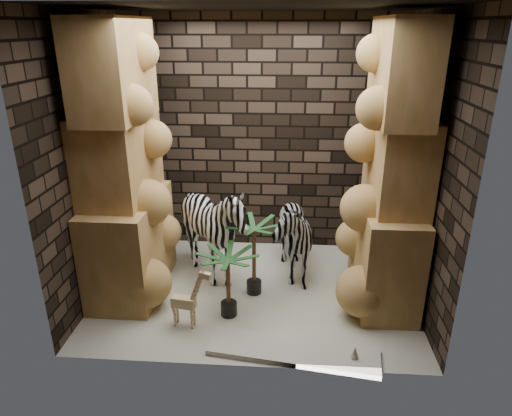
# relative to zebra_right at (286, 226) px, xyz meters

# --- Properties ---
(floor) EXTENTS (3.50, 3.50, 0.00)m
(floor) POSITION_rel_zebra_right_xyz_m (-0.35, -0.45, -0.63)
(floor) COLOR beige
(floor) RESTS_ON ground
(ceiling) EXTENTS (3.50, 3.50, 0.00)m
(ceiling) POSITION_rel_zebra_right_xyz_m (-0.35, -0.45, 2.37)
(ceiling) COLOR black
(ceiling) RESTS_ON ground
(wall_back) EXTENTS (3.50, 0.00, 3.50)m
(wall_back) POSITION_rel_zebra_right_xyz_m (-0.35, 0.80, 0.87)
(wall_back) COLOR black
(wall_back) RESTS_ON ground
(wall_front) EXTENTS (3.50, 0.00, 3.50)m
(wall_front) POSITION_rel_zebra_right_xyz_m (-0.35, -1.70, 0.87)
(wall_front) COLOR black
(wall_front) RESTS_ON ground
(wall_left) EXTENTS (0.00, 3.00, 3.00)m
(wall_left) POSITION_rel_zebra_right_xyz_m (-2.10, -0.45, 0.87)
(wall_left) COLOR black
(wall_left) RESTS_ON ground
(wall_right) EXTENTS (0.00, 3.00, 3.00)m
(wall_right) POSITION_rel_zebra_right_xyz_m (1.40, -0.45, 0.87)
(wall_right) COLOR black
(wall_right) RESTS_ON ground
(rock_pillar_left) EXTENTS (0.68, 1.30, 3.00)m
(rock_pillar_left) POSITION_rel_zebra_right_xyz_m (-1.75, -0.45, 0.87)
(rock_pillar_left) COLOR tan
(rock_pillar_left) RESTS_ON floor
(rock_pillar_right) EXTENTS (0.58, 1.25, 3.00)m
(rock_pillar_right) POSITION_rel_zebra_right_xyz_m (1.07, -0.45, 0.87)
(rock_pillar_right) COLOR tan
(rock_pillar_right) RESTS_ON floor
(zebra_right) EXTENTS (0.79, 1.15, 1.25)m
(zebra_right) POSITION_rel_zebra_right_xyz_m (0.00, 0.00, 0.00)
(zebra_right) COLOR white
(zebra_right) RESTS_ON floor
(zebra_left) EXTENTS (1.15, 1.37, 1.15)m
(zebra_left) POSITION_rel_zebra_right_xyz_m (-0.83, -0.22, -0.05)
(zebra_left) COLOR white
(zebra_left) RESTS_ON floor
(giraffe_toy) EXTENTS (0.38, 0.18, 0.70)m
(giraffe_toy) POSITION_rel_zebra_right_xyz_m (-1.01, -1.14, -0.27)
(giraffe_toy) COLOR #FFDC9B
(giraffe_toy) RESTS_ON floor
(palm_front) EXTENTS (0.36, 0.36, 0.89)m
(palm_front) POSITION_rel_zebra_right_xyz_m (-0.35, -0.47, -0.18)
(palm_front) COLOR #10421B
(palm_front) RESTS_ON floor
(palm_back) EXTENTS (0.36, 0.36, 0.74)m
(palm_back) POSITION_rel_zebra_right_xyz_m (-0.58, -0.93, -0.25)
(palm_back) COLOR #10421B
(palm_back) RESTS_ON floor
(surfboard) EXTENTS (1.62, 0.61, 0.05)m
(surfboard) POSITION_rel_zebra_right_xyz_m (0.09, -1.50, -0.60)
(surfboard) COLOR beige
(surfboard) RESTS_ON floor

